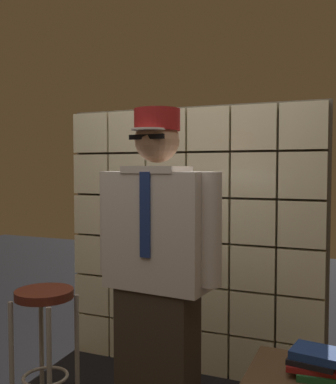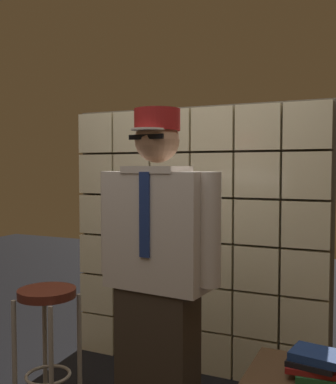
% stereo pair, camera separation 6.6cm
% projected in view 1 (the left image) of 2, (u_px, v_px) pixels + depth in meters
% --- Properties ---
extents(glass_block_wall, '(1.91, 0.10, 1.91)m').
position_uv_depth(glass_block_wall, '(188.00, 240.00, 3.24)').
color(glass_block_wall, beige).
rests_on(glass_block_wall, ground).
extents(standing_person, '(0.70, 0.31, 1.75)m').
position_uv_depth(standing_person, '(157.00, 274.00, 2.31)').
color(standing_person, '#382D23').
rests_on(standing_person, ground).
extents(bar_stool, '(0.34, 0.34, 0.74)m').
position_uv_depth(bar_stool, '(45.00, 321.00, 2.65)').
color(bar_stool, '#592319').
rests_on(bar_stool, ground).
extents(book_stack, '(0.25, 0.21, 0.12)m').
position_uv_depth(book_stack, '(315.00, 362.00, 2.06)').
color(book_stack, '#1E592D').
rests_on(book_stack, side_table).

